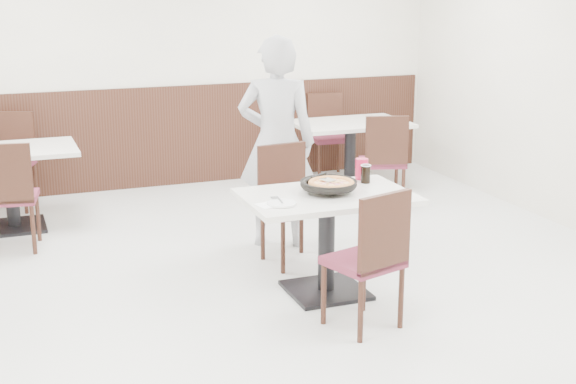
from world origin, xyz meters
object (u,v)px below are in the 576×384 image
object	(u,v)px
chair_far	(293,206)
diner_person	(277,142)
bg_chair_left_far	(10,162)
bg_chair_right_far	(329,136)
chair_near	(363,258)
pizza_pan	(329,187)
bg_chair_right_near	(383,160)
bg_table_right	(350,156)
cola_glass	(366,174)
main_table	(326,244)
bg_table_left	(11,189)
bg_chair_left_near	(11,195)
side_plate	(282,203)
red_cup	(362,169)
pizza	(331,186)

from	to	relation	value
chair_far	diner_person	xyz separation A→B (m)	(0.05, 0.50, 0.42)
bg_chair_left_far	chair_far	bearing A→B (deg)	149.17
bg_chair_left_far	bg_chair_right_far	bearing A→B (deg)	-158.93
chair_near	bg_chair_right_far	world-z (taller)	same
pizza_pan	bg_chair_right_near	bearing A→B (deg)	53.28
bg_table_right	diner_person	bearing A→B (deg)	-133.43
bg_table_right	bg_chair_right_far	distance (m)	0.64
cola_glass	bg_chair_right_far	distance (m)	3.24
main_table	bg_table_left	size ratio (longest dim) A/B	1.00
bg_chair_left_near	bg_chair_right_far	bearing A→B (deg)	31.57
cola_glass	bg_chair_right_near	world-z (taller)	bg_chair_right_near
cola_glass	bg_table_left	xyz separation A→B (m)	(-2.47, 2.26, -0.44)
main_table	bg_chair_left_near	xyz separation A→B (m)	(-2.09, 1.84, 0.10)
side_plate	bg_table_right	xyz separation A→B (m)	(1.80, 2.76, -0.38)
side_plate	diner_person	distance (m)	1.41
cola_glass	bg_chair_left_near	xyz separation A→B (m)	(-2.49, 1.65, -0.34)
side_plate	bg_chair_left_near	size ratio (longest dim) A/B	0.21
pizza_pan	bg_chair_left_far	size ratio (longest dim) A/B	0.40
cola_glass	bg_table_right	world-z (taller)	cola_glass
chair_near	bg_chair_right_far	distance (m)	4.13
red_cup	bg_chair_right_near	world-z (taller)	bg_chair_right_near
red_cup	bg_chair_right_near	xyz separation A→B (m)	(1.03, 1.63, -0.35)
main_table	chair_far	distance (m)	0.69
chair_near	pizza_pan	size ratio (longest dim) A/B	2.51
main_table	pizza	world-z (taller)	pizza
pizza	bg_table_left	xyz separation A→B (m)	(-2.11, 2.46, -0.44)
bg_chair_left_far	bg_chair_right_near	size ratio (longest dim) A/B	1.00
bg_chair_right_near	bg_chair_right_far	bearing A→B (deg)	107.32
bg_chair_right_far	bg_chair_right_near	bearing A→B (deg)	94.67
side_plate	bg_table_left	world-z (taller)	side_plate
red_cup	pizza_pan	bearing A→B (deg)	-144.75
pizza_pan	bg_table_right	bearing A→B (deg)	61.93
bg_chair_left_near	bg_chair_right_far	size ratio (longest dim) A/B	1.00
red_cup	bg_chair_right_far	distance (m)	3.13
cola_glass	bg_table_left	world-z (taller)	cola_glass
bg_table_right	bg_chair_right_far	xyz separation A→B (m)	(0.03, 0.63, 0.10)
bg_chair_right_far	chair_near	bearing A→B (deg)	73.83
pizza	bg_chair_left_near	distance (m)	2.84
red_cup	bg_chair_right_far	xyz separation A→B (m)	(1.02, 2.94, -0.35)
pizza_pan	bg_chair_right_far	xyz separation A→B (m)	(1.41, 3.22, -0.32)
chair_far	side_plate	bearing A→B (deg)	57.29
diner_person	bg_chair_right_near	bearing A→B (deg)	-127.64
bg_table_left	bg_chair_right_far	bearing A→B (deg)	12.74
side_plate	bg_chair_right_near	size ratio (longest dim) A/B	0.21
bg_table_right	cola_glass	bearing A→B (deg)	-112.54
chair_far	cola_glass	size ratio (longest dim) A/B	7.31
red_cup	chair_far	bearing A→B (deg)	138.28
bg_table_right	bg_chair_right_near	world-z (taller)	bg_chair_right_near
diner_person	cola_glass	bearing A→B (deg)	133.72
chair_far	diner_person	size ratio (longest dim) A/B	0.53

